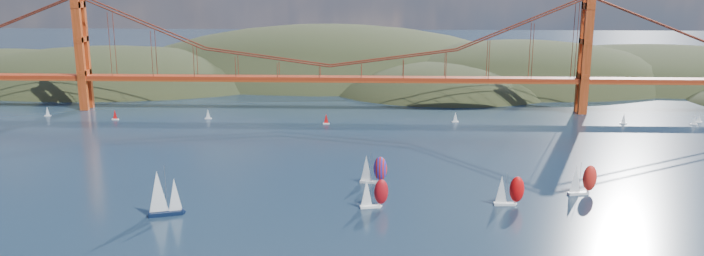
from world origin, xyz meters
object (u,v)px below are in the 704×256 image
at_px(racer_1, 509,190).
at_px(racer_2, 582,179).
at_px(sloop_navy, 163,194).
at_px(racer_rwb, 373,169).
at_px(racer_0, 374,193).

bearing_deg(racer_1, racer_2, 23.21).
distance_m(sloop_navy, racer_rwb, 66.96).
height_order(sloop_navy, racer_1, sloop_navy).
bearing_deg(racer_0, racer_1, -6.90).
height_order(racer_0, racer_1, racer_1).
distance_m(sloop_navy, racer_0, 60.03).
relative_size(sloop_navy, racer_rwb, 1.44).
bearing_deg(racer_2, racer_0, -179.75).
height_order(racer_2, racer_rwb, racer_2).
relative_size(racer_1, racer_2, 0.96).
relative_size(sloop_navy, racer_2, 1.41).
relative_size(racer_0, racer_rwb, 0.94).
xyz_separation_m(racer_0, racer_rwb, (-0.41, 22.98, 0.28)).
xyz_separation_m(racer_0, racer_2, (64.29, 14.41, 0.37)).
relative_size(racer_2, racer_rwb, 1.02).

